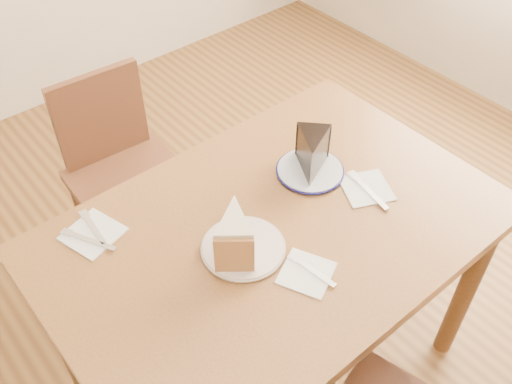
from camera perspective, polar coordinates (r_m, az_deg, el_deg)
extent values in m
plane|color=#442912|center=(2.12, 1.37, -17.06)|extent=(4.00, 4.00, 0.00)
cube|color=#4E2D15|center=(1.52, 1.84, -3.91)|extent=(1.20, 0.80, 0.04)
cylinder|color=#361E10|center=(1.98, 20.34, -9.00)|extent=(0.06, 0.06, 0.71)
cylinder|color=#361E10|center=(1.86, -18.78, -13.32)|extent=(0.06, 0.06, 0.71)
cylinder|color=#361E10|center=(2.22, 6.35, 1.48)|extent=(0.06, 0.06, 0.71)
cube|color=#391D11|center=(2.13, -12.31, 0.84)|extent=(0.42, 0.42, 0.04)
cylinder|color=#391D11|center=(2.44, -9.88, 0.91)|extent=(0.04, 0.04, 0.40)
cylinder|color=#391D11|center=(2.37, -16.92, -2.46)|extent=(0.04, 0.04, 0.40)
cylinder|color=#391D11|center=(2.23, -5.68, -3.89)|extent=(0.04, 0.04, 0.40)
cylinder|color=#391D11|center=(2.15, -13.29, -7.79)|extent=(0.04, 0.04, 0.40)
cube|color=#391D11|center=(2.14, -15.30, 7.30)|extent=(0.34, 0.05, 0.36)
cylinder|color=silver|center=(1.45, -1.29, -5.61)|extent=(0.21, 0.21, 0.01)
cylinder|color=white|center=(1.65, 5.41, 2.15)|extent=(0.19, 0.19, 0.01)
cube|color=white|center=(1.41, 5.06, -8.07)|extent=(0.16, 0.16, 0.00)
cube|color=white|center=(1.63, 10.97, 0.38)|extent=(0.17, 0.17, 0.00)
cube|color=white|center=(1.54, -16.00, -4.02)|extent=(0.16, 0.16, 0.00)
cube|color=silver|center=(1.41, 5.65, -7.79)|extent=(0.03, 0.14, 0.00)
cube|color=silver|center=(1.62, 11.14, 0.18)|extent=(0.05, 0.17, 0.00)
cube|color=silver|center=(1.55, -15.96, -3.41)|extent=(0.03, 0.14, 0.00)
cube|color=silver|center=(1.52, -16.38, -4.63)|extent=(0.09, 0.15, 0.00)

